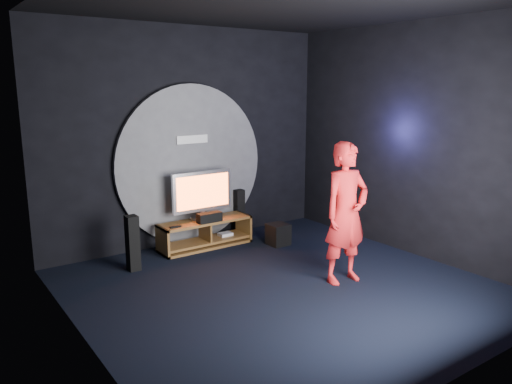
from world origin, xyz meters
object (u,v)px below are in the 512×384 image
tv (202,193)px  subwoofer (278,234)px  tower_speaker_left (133,243)px  player (346,213)px  media_console (206,235)px  tower_speaker_right (239,212)px

tv → subwoofer: tv is taller
tower_speaker_left → player: bearing=-42.7°
subwoofer → media_console: bearing=150.4°
tower_speaker_left → player: size_ratio=0.42×
tower_speaker_right → player: size_ratio=0.42×
player → tower_speaker_left: bearing=140.9°
tv → player: size_ratio=0.56×
media_console → tower_speaker_left: size_ratio=1.93×
tower_speaker_left → subwoofer: bearing=-6.4°
tv → tower_speaker_left: tv is taller
subwoofer → player: player is taller
tower_speaker_right → tv: bearing=-164.6°
tower_speaker_left → subwoofer: 2.41m
media_console → tower_speaker_right: (0.84, 0.30, 0.20)m
media_console → tv: 0.69m
tv → subwoofer: bearing=-32.2°
media_console → subwoofer: bearing=-29.6°
media_console → subwoofer: size_ratio=4.42×
tv → subwoofer: 1.42m
tower_speaker_left → tower_speaker_right: 2.28m
tower_speaker_left → player: 2.99m
tower_speaker_left → tower_speaker_right: bearing=15.8°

